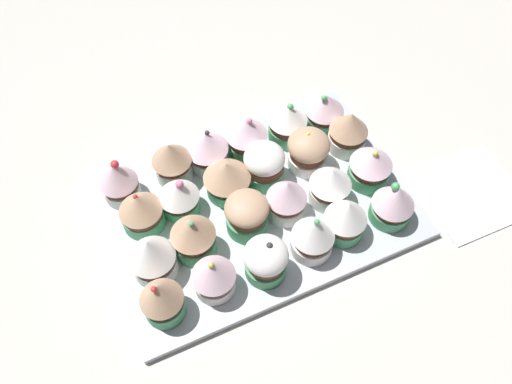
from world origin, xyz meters
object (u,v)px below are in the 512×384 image
object	(u,v)px
cupcake_22	(288,122)
cupcake_10	(330,185)
cupcake_17	(349,130)
cupcake_18	(118,180)
cupcake_4	(346,218)
cupcake_14	(227,177)
cupcake_12	(141,211)
cupcake_9	(287,198)
cupcake_20	(207,149)
cupcake_1	(213,275)
cupcake_13	(179,196)
napkin	(471,193)
cupcake_7	(193,236)
cupcake_2	(266,260)
cupcake_5	(394,202)
cupcake_3	(313,235)
baking_tray	(256,206)
cupcake_15	(264,164)
cupcake_8	(247,214)
cupcake_0	(162,299)
cupcake_23	(325,110)
cupcake_21	(247,136)
cupcake_16	(308,150)
cupcake_11	(371,165)
cupcake_19	(172,161)
cupcake_6	(152,256)

from	to	relation	value
cupcake_22	cupcake_10	bearing A→B (deg)	-88.83
cupcake_17	cupcake_18	world-z (taller)	cupcake_18
cupcake_4	cupcake_14	world-z (taller)	cupcake_4
cupcake_22	cupcake_12	bearing A→B (deg)	-166.73
cupcake_9	cupcake_20	size ratio (longest dim) A/B	1.05
cupcake_1	cupcake_20	bearing A→B (deg)	71.12
cupcake_13	napkin	bearing A→B (deg)	-19.84
cupcake_7	cupcake_18	bearing A→B (deg)	117.08
cupcake_2	cupcake_17	bearing A→B (deg)	34.95
cupcake_5	cupcake_3	bearing A→B (deg)	-179.89
cupcake_22	napkin	xyz separation A→B (cm)	(20.85, -20.61, -4.28)
cupcake_13	cupcake_14	distance (cm)	7.29
cupcake_12	napkin	distance (cm)	48.72
baking_tray	cupcake_15	bearing A→B (deg)	51.29
cupcake_1	cupcake_13	size ratio (longest dim) A/B	1.09
cupcake_2	cupcake_8	distance (cm)	7.30
cupcake_0	cupcake_23	bearing A→B (deg)	30.37
cupcake_13	cupcake_21	world-z (taller)	cupcake_21
cupcake_10	cupcake_21	xyz separation A→B (cm)	(-7.24, 12.91, 0.11)
cupcake_4	cupcake_17	bearing A→B (deg)	58.57
cupcake_0	cupcake_9	size ratio (longest dim) A/B	1.11
cupcake_0	cupcake_7	world-z (taller)	cupcake_0
cupcake_2	cupcake_16	distance (cm)	19.13
cupcake_1	cupcake_21	bearing A→B (deg)	55.86
cupcake_8	cupcake_12	xyz separation A→B (cm)	(-13.01, 6.58, -0.07)
cupcake_23	cupcake_15	bearing A→B (deg)	-156.63
cupcake_0	cupcake_11	distance (cm)	35.02
cupcake_3	cupcake_17	distance (cm)	19.24
cupcake_8	napkin	world-z (taller)	cupcake_8
cupcake_14	cupcake_10	bearing A→B (deg)	-29.08
cupcake_2	cupcake_15	xyz separation A→B (cm)	(6.28, 14.08, -0.05)
cupcake_10	cupcake_16	distance (cm)	6.92
cupcake_0	cupcake_19	world-z (taller)	cupcake_0
baking_tray	cupcake_17	distance (cm)	18.24
cupcake_6	cupcake_15	size ratio (longest dim) A/B	1.15
baking_tray	cupcake_2	world-z (taller)	cupcake_2
cupcake_8	cupcake_9	xyz separation A→B (cm)	(6.06, 0.02, 0.30)
cupcake_10	cupcake_18	bearing A→B (deg)	154.51
cupcake_10	cupcake_13	xyz separation A→B (cm)	(-20.13, 7.12, -0.26)
cupcake_14	cupcake_19	size ratio (longest dim) A/B	0.92
cupcake_6	cupcake_4	bearing A→B (deg)	-11.31
cupcake_20	cupcake_23	world-z (taller)	same
cupcake_9	cupcake_20	xyz separation A→B (cm)	(-6.93, 12.70, -0.17)
cupcake_13	cupcake_20	xyz separation A→B (cm)	(6.56, 6.06, 0.23)
cupcake_2	cupcake_18	distance (cm)	24.20
cupcake_14	cupcake_23	world-z (taller)	cupcake_23
cupcake_14	cupcake_6	bearing A→B (deg)	-150.46
cupcake_4	cupcake_17	size ratio (longest dim) A/B	0.96
baking_tray	cupcake_2	bearing A→B (deg)	-107.59
cupcake_14	cupcake_21	size ratio (longest dim) A/B	0.94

